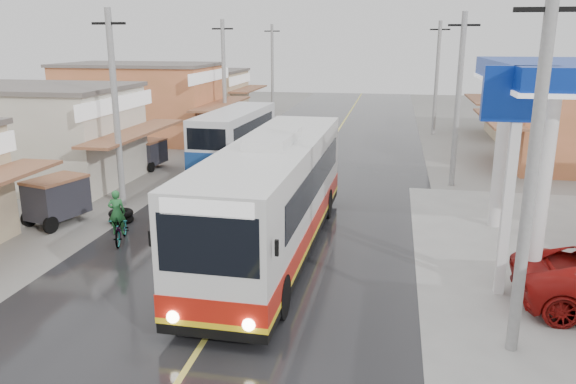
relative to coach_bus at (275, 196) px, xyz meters
name	(u,v)px	position (x,y,z in m)	size (l,w,h in m)	color
ground	(217,322)	(-0.44, -4.97, -1.91)	(120.00, 120.00, 0.00)	slate
road	(308,178)	(-0.44, 10.03, -1.90)	(12.00, 90.00, 0.02)	black
centre_line	(308,178)	(-0.44, 10.03, -1.89)	(0.15, 90.00, 0.01)	#D8CC4C
shopfronts_left	(100,157)	(-13.44, 13.03, -1.91)	(11.00, 44.00, 5.20)	tan
utility_poles_left	(183,168)	(-7.44, 11.03, -1.91)	(1.60, 50.00, 8.00)	gray
utility_poles_right	(451,185)	(6.56, 10.03, -1.91)	(1.60, 36.00, 8.00)	gray
coach_bus	(275,196)	(0.00, 0.00, 0.00)	(3.05, 12.74, 3.96)	silver
second_bus	(235,135)	(-5.09, 13.16, -0.34)	(2.79, 8.88, 2.91)	silver
cyclist	(120,225)	(-5.43, -0.14, -1.28)	(1.09, 1.88, 1.92)	black
tricycle_near	(56,198)	(-8.74, 1.32, -0.89)	(2.06, 2.64, 1.79)	#26262D
tricycle_far	(149,152)	(-9.22, 10.77, -1.03)	(1.54, 2.14, 1.54)	#26262D
tyre_stack	(121,216)	(-6.45, 1.90, -1.67)	(0.94, 0.94, 0.48)	black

